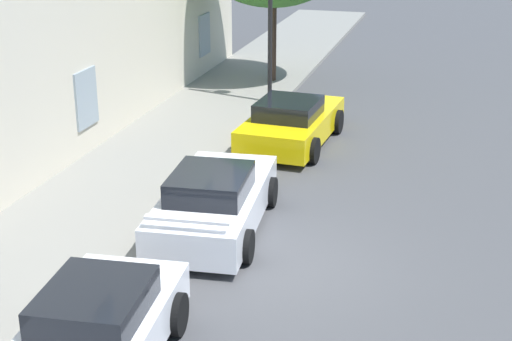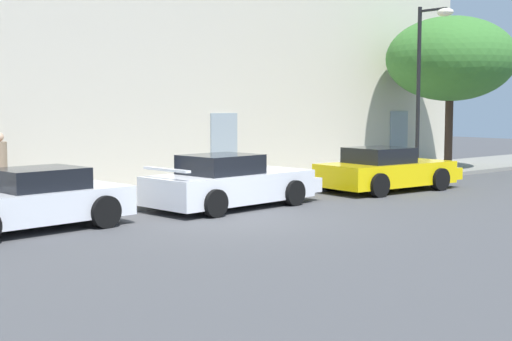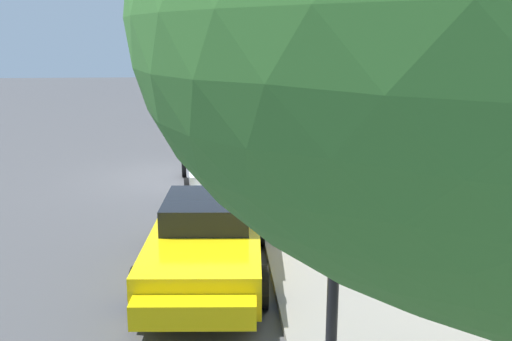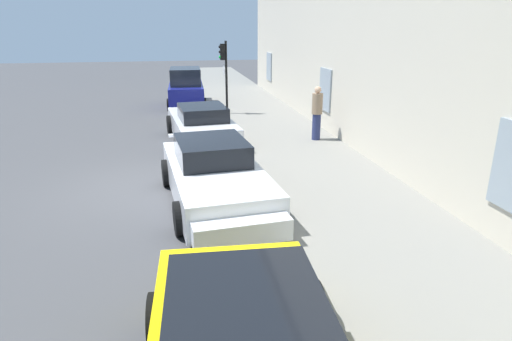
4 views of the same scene
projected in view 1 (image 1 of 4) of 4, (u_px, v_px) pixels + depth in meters
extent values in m
plane|color=#444447|center=(272.00, 264.00, 14.51)|extent=(80.00, 80.00, 0.00)
cube|color=gray|center=(68.00, 234.00, 15.58)|extent=(60.00, 3.77, 0.14)
cube|color=#8C99A3|center=(86.00, 98.00, 19.67)|extent=(1.10, 0.06, 1.50)
cube|color=#8C99A3|center=(204.00, 35.00, 27.99)|extent=(1.10, 0.06, 1.50)
cube|color=black|center=(94.00, 302.00, 11.10)|extent=(1.88, 1.61, 0.45)
cylinder|color=black|center=(176.00, 314.00, 12.15)|extent=(0.73, 0.30, 0.71)
cylinder|color=black|center=(69.00, 304.00, 12.46)|extent=(0.73, 0.30, 0.71)
cube|color=white|center=(215.00, 205.00, 15.84)|extent=(4.64, 2.27, 0.72)
cube|color=black|center=(210.00, 184.00, 15.31)|extent=(1.92, 1.66, 0.49)
cube|color=white|center=(235.00, 175.00, 17.69)|extent=(1.49, 1.85, 0.39)
cube|color=white|center=(187.00, 220.00, 13.73)|extent=(0.30, 1.61, 0.06)
cylinder|color=black|center=(189.00, 186.00, 17.35)|extent=(0.69, 0.30, 0.67)
cylinder|color=black|center=(270.00, 192.00, 17.02)|extent=(0.69, 0.30, 0.67)
cylinder|color=black|center=(151.00, 238.00, 14.79)|extent=(0.69, 0.30, 0.67)
cylinder|color=black|center=(246.00, 246.00, 14.46)|extent=(0.69, 0.30, 0.67)
cube|color=yellow|center=(292.00, 125.00, 21.05)|extent=(4.46, 2.20, 0.68)
cube|color=black|center=(289.00, 108.00, 20.56)|extent=(1.83, 1.66, 0.47)
cube|color=yellow|center=(310.00, 110.00, 22.77)|extent=(1.41, 1.87, 0.37)
cylinder|color=black|center=(273.00, 115.00, 22.61)|extent=(0.71, 0.28, 0.70)
cylinder|color=black|center=(337.00, 122.00, 22.01)|extent=(0.71, 0.28, 0.70)
cylinder|color=black|center=(242.00, 143.00, 20.22)|extent=(0.71, 0.28, 0.70)
cylinder|color=black|center=(313.00, 151.00, 19.63)|extent=(0.71, 0.28, 0.70)
cylinder|color=#38281E|center=(272.00, 37.00, 27.02)|extent=(0.31, 0.31, 3.11)
cylinder|color=black|center=(270.00, 11.00, 23.80)|extent=(0.14, 0.14, 5.89)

